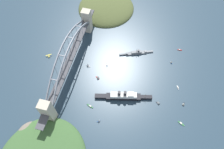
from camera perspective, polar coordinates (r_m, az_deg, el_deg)
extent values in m
plane|color=#283D4C|center=(417.96, -10.65, 1.69)|extent=(1400.00, 1400.00, 0.00)
cube|color=#BCB29E|center=(456.63, -6.77, 14.15)|extent=(15.02, 17.47, 54.17)
cube|color=#BCB29E|center=(355.41, -16.97, -9.49)|extent=(15.02, 17.47, 54.17)
cube|color=#47474C|center=(393.93, -11.34, 4.06)|extent=(190.89, 13.27, 2.40)
cube|color=#47474C|center=(468.04, -6.05, 16.01)|extent=(24.00, 13.27, 2.40)
cube|color=#47474C|center=(348.26, -18.33, -12.17)|extent=(24.00, 13.27, 2.40)
cube|color=gray|center=(442.79, -8.20, 13.92)|extent=(21.67, 1.80, 16.51)
cube|color=gray|center=(421.39, -9.28, 13.25)|extent=(21.37, 1.80, 13.61)
cube|color=gray|center=(402.39, -10.39, 12.20)|extent=(21.00, 1.80, 10.70)
cube|color=gray|center=(385.93, -11.53, 10.73)|extent=(20.57, 1.80, 7.75)
cube|color=gray|center=(372.18, -12.66, 8.82)|extent=(20.09, 1.80, 4.73)
cube|color=gray|center=(361.38, -13.77, 6.46)|extent=(20.09, 1.80, 4.73)
cube|color=gray|center=(353.81, -14.81, 3.67)|extent=(20.57, 1.80, 7.75)
cube|color=gray|center=(349.74, -15.78, 0.49)|extent=(21.00, 1.80, 10.70)
cube|color=gray|center=(349.47, -16.64, -2.99)|extent=(21.37, 1.80, 13.61)
cube|color=gray|center=(353.25, -17.37, -6.68)|extent=(21.67, 1.80, 16.51)
cube|color=gray|center=(439.28, -6.69, 13.70)|extent=(21.67, 1.80, 16.51)
cube|color=gray|center=(417.70, -7.70, 13.02)|extent=(21.37, 1.80, 13.61)
cube|color=gray|center=(398.52, -8.76, 11.96)|extent=(21.00, 1.80, 10.70)
cube|color=gray|center=(381.89, -9.84, 10.47)|extent=(20.57, 1.80, 7.75)
cube|color=gray|center=(367.99, -10.93, 8.53)|extent=(20.09, 1.80, 4.73)
cube|color=gray|center=(357.07, -12.01, 6.14)|extent=(20.09, 1.80, 4.73)
cube|color=gray|center=(349.40, -13.04, 3.31)|extent=(20.57, 1.80, 7.75)
cube|color=gray|center=(345.28, -14.00, 0.09)|extent=(21.00, 1.80, 10.70)
cube|color=gray|center=(345.01, -14.87, -3.44)|extent=(21.37, 1.80, 13.61)
cube|color=gray|center=(348.83, -15.62, -7.17)|extent=(21.67, 1.80, 16.51)
cube|color=gray|center=(452.35, -6.95, 14.06)|extent=(1.40, 11.94, 1.40)
cube|color=gray|center=(409.38, -9.04, 12.70)|extent=(1.40, 11.94, 1.40)
cube|color=gray|center=(376.32, -11.26, 9.73)|extent=(1.40, 11.94, 1.40)
cube|color=gray|center=(354.65, -13.43, 4.98)|extent=(1.40, 11.94, 1.40)
cube|color=gray|center=(346.51, -15.35, -1.40)|extent=(1.40, 11.94, 1.40)
cube|color=gray|center=(354.14, -16.84, -8.80)|extent=(1.40, 11.94, 1.40)
cylinder|color=gray|center=(435.96, -8.63, 13.08)|extent=(0.56, 0.56, 12.69)
cylinder|color=gray|center=(432.39, -7.10, 12.85)|extent=(0.56, 0.56, 12.69)
cylinder|color=gray|center=(419.65, -9.60, 11.70)|extent=(0.56, 0.56, 23.49)
cylinder|color=gray|center=(415.94, -8.03, 11.45)|extent=(0.56, 0.56, 23.49)
cylinder|color=gray|center=(404.86, -10.61, 10.06)|extent=(0.56, 0.56, 31.21)
cylinder|color=gray|center=(401.02, -9.00, 9.79)|extent=(0.56, 0.56, 31.21)
cylinder|color=gray|center=(391.72, -11.64, 8.14)|extent=(0.56, 0.56, 35.83)
cylinder|color=gray|center=(387.74, -9.99, 7.86)|extent=(0.56, 0.56, 35.83)
cylinder|color=gray|center=(380.36, -12.68, 5.96)|extent=(0.56, 0.56, 37.38)
cylinder|color=gray|center=(376.26, -11.00, 5.65)|extent=(0.56, 0.56, 37.38)
cylinder|color=gray|center=(370.95, -13.73, 3.51)|extent=(0.56, 0.56, 35.83)
cylinder|color=gray|center=(366.75, -12.02, 3.16)|extent=(0.56, 0.56, 35.83)
cylinder|color=gray|center=(363.64, -14.77, 0.80)|extent=(0.56, 0.56, 31.21)
cylinder|color=gray|center=(359.35, -13.04, 0.41)|extent=(0.56, 0.56, 31.21)
cylinder|color=gray|center=(358.59, -15.79, -2.13)|extent=(0.56, 0.56, 23.49)
cylinder|color=gray|center=(354.24, -14.05, -2.56)|extent=(0.56, 0.56, 23.49)
cylinder|color=gray|center=(355.95, -16.78, -5.25)|extent=(0.56, 0.56, 12.69)
cylinder|color=gray|center=(351.57, -15.04, -5.72)|extent=(0.56, 0.56, 12.69)
ellipsoid|color=#4C562D|center=(523.96, -1.59, 17.49)|extent=(130.96, 130.77, 31.92)
ellipsoid|color=#756B5B|center=(380.66, -21.78, -15.49)|extent=(54.01, 41.42, 16.74)
cube|color=black|center=(377.87, 3.09, -6.04)|extent=(25.23, 62.12, 5.78)
cube|color=black|center=(381.81, 9.23, -6.10)|extent=(10.96, 21.28, 5.78)
cube|color=black|center=(378.29, -3.11, -5.91)|extent=(12.25, 21.58, 5.78)
cube|color=white|center=(372.33, 3.13, -5.63)|extent=(20.10, 46.86, 6.55)
cube|color=white|center=(368.73, 5.13, -5.33)|extent=(11.05, 11.81, 3.20)
cylinder|color=black|center=(365.61, 3.55, -5.11)|extent=(5.43, 5.43, 8.69)
cylinder|color=black|center=(365.23, 1.93, -5.09)|extent=(5.43, 5.43, 8.69)
cylinder|color=tan|center=(374.41, 9.01, -5.58)|extent=(0.50, 0.50, 10.00)
cube|color=slate|center=(432.98, 6.56, 5.78)|extent=(21.74, 41.36, 3.08)
cube|color=slate|center=(428.63, 2.91, 5.45)|extent=(8.02, 14.09, 3.08)
cube|color=slate|center=(439.03, 10.12, 6.09)|extent=(8.62, 14.32, 3.08)
cube|color=slate|center=(430.55, 6.60, 6.03)|extent=(12.87, 21.46, 3.08)
cylinder|color=slate|center=(427.71, 4.08, 5.77)|extent=(5.01, 5.01, 2.20)
cylinder|color=slate|center=(434.89, 9.06, 6.21)|extent=(5.01, 5.01, 2.20)
cylinder|color=slate|center=(425.42, 6.68, 6.57)|extent=(0.60, 0.60, 10.00)
cylinder|color=#4C4C51|center=(428.42, 7.19, 6.38)|extent=(3.94, 3.94, 4.40)
cylinder|color=#B7B7B2|center=(445.56, -16.83, 4.73)|extent=(5.84, 4.31, 0.90)
cylinder|color=#B7B7B2|center=(445.31, -16.45, 4.85)|extent=(5.84, 4.31, 0.90)
cylinder|color=navy|center=(444.79, -16.87, 4.81)|extent=(0.14, 0.14, 1.09)
cylinder|color=navy|center=(444.55, -16.48, 4.92)|extent=(0.14, 0.14, 1.09)
ellipsoid|color=gold|center=(443.76, -16.71, 4.95)|extent=(6.42, 4.86, 1.27)
cylinder|color=navy|center=(445.73, -16.78, 5.25)|extent=(1.34, 1.45, 1.21)
cube|color=gold|center=(443.89, -16.75, 5.08)|extent=(7.67, 10.34, 0.20)
cube|color=gold|center=(441.75, -16.65, 4.67)|extent=(3.29, 4.18, 0.12)
cube|color=navy|center=(440.78, -16.69, 4.77)|extent=(0.98, 0.71, 1.50)
cube|color=black|center=(394.59, 18.74, -7.61)|extent=(4.74, 3.09, 0.99)
cube|color=black|center=(396.01, 18.88, -7.27)|extent=(1.64, 1.25, 0.99)
cube|color=black|center=(393.18, 18.60, -7.96)|extent=(1.69, 1.42, 0.99)
cylinder|color=tan|center=(391.74, 18.90, -7.36)|extent=(0.16, 0.16, 5.97)
cone|color=silver|center=(391.38, 18.83, -7.53)|extent=(4.95, 4.95, 4.78)
cube|color=#234C8C|center=(363.58, -3.65, -12.45)|extent=(3.94, 4.12, 1.06)
cube|color=#234C8C|center=(363.35, -4.02, -12.62)|extent=(1.47, 1.52, 1.06)
cube|color=#234C8C|center=(363.83, -3.28, -12.28)|extent=(1.60, 1.63, 1.06)
cylinder|color=tan|center=(360.05, -3.73, -12.28)|extent=(0.16, 0.16, 6.35)
cone|color=white|center=(360.46, -3.56, -12.22)|extent=(4.99, 4.99, 5.08)
cube|color=#2D6B3D|center=(374.63, -5.99, -8.45)|extent=(5.31, 8.27, 1.18)
cube|color=#2D6B3D|center=(376.24, -6.62, -8.03)|extent=(2.34, 2.97, 1.18)
cube|color=#2D6B3D|center=(373.08, -5.35, -8.87)|extent=(2.63, 3.07, 1.18)
cube|color=beige|center=(373.34, -5.88, -8.47)|extent=(3.44, 4.42, 0.99)
cube|color=black|center=(414.08, -1.38, 2.52)|extent=(5.16, 2.85, 1.06)
cube|color=black|center=(412.26, -1.37, 2.15)|extent=(1.81, 1.28, 1.06)
cube|color=black|center=(415.93, -1.38, 2.90)|extent=(1.86, 1.45, 1.06)
cube|color=beige|center=(413.47, -1.38, 2.68)|extent=(2.71, 1.89, 1.25)
cube|color=#B2231E|center=(457.96, 17.82, 6.33)|extent=(2.57, 5.68, 1.09)
cube|color=#B2231E|center=(458.79, 18.26, 6.27)|extent=(1.28, 1.94, 1.09)
cube|color=#B2231E|center=(457.16, 17.37, 6.39)|extent=(1.50, 1.96, 1.09)
cube|color=beige|center=(457.06, 17.77, 6.42)|extent=(1.87, 2.90, 0.92)
cube|color=#234C8C|center=(433.46, 15.75, 3.06)|extent=(3.83, 3.55, 0.99)
cube|color=#234C8C|center=(432.52, 15.93, 2.81)|extent=(1.38, 1.31, 0.99)
cube|color=#234C8C|center=(434.41, 15.56, 3.31)|extent=(1.47, 1.41, 0.99)
cylinder|color=tan|center=(430.83, 15.87, 3.26)|extent=(0.16, 0.16, 5.36)
cone|color=silver|center=(431.46, 15.78, 3.35)|extent=(4.92, 4.92, 4.29)
cube|color=silver|center=(406.70, 17.32, -3.38)|extent=(5.33, 3.95, 1.24)
cube|color=silver|center=(407.97, 17.17, -2.98)|extent=(1.97, 1.73, 1.24)
cube|color=silver|center=(405.45, 17.48, -3.78)|extent=(2.06, 1.94, 1.24)
cube|color=beige|center=(405.37, 17.40, -3.37)|extent=(2.93, 2.55, 1.36)
cube|color=silver|center=(415.59, -6.44, 2.30)|extent=(3.63, 5.52, 1.05)
cube|color=silver|center=(414.29, -6.06, 2.10)|extent=(1.45, 1.92, 1.05)
cube|color=silver|center=(416.91, -6.82, 2.50)|extent=(1.64, 1.98, 1.05)
cylinder|color=tan|center=(411.95, -6.45, 2.60)|extent=(0.16, 0.16, 7.40)
cone|color=white|center=(412.83, -6.61, 2.66)|extent=(5.86, 5.86, 5.92)
cube|color=#2D6B3D|center=(379.72, 18.20, -12.48)|extent=(6.24, 8.21, 0.81)
cube|color=#2D6B3D|center=(379.93, 18.85, -12.91)|extent=(2.69, 3.04, 0.81)
cube|color=#2D6B3D|center=(379.58, 17.56, -12.05)|extent=(3.00, 3.20, 0.81)
cube|color=beige|center=(378.83, 18.12, -12.35)|extent=(3.97, 4.53, 1.09)
cube|color=#B2231E|center=(399.67, -3.89, -0.89)|extent=(4.37, 5.73, 0.83)
cube|color=#B2231E|center=(401.02, -4.26, -0.61)|extent=(1.69, 2.03, 0.83)
cube|color=#B2231E|center=(398.35, -3.52, -1.17)|extent=(1.88, 2.12, 0.83)
cylinder|color=tan|center=(395.93, -3.98, -0.52)|extent=(0.16, 0.16, 8.29)
cone|color=silver|center=(395.69, -3.81, -0.67)|extent=(6.47, 6.47, 6.63)
cube|color=black|center=(383.71, 12.30, -7.55)|extent=(3.64, 5.17, 0.75)
cube|color=black|center=(383.86, 11.88, -7.32)|extent=(1.45, 1.81, 0.75)
cube|color=black|center=(383.58, 12.71, -7.77)|extent=(1.63, 1.87, 0.75)
cylinder|color=tan|center=(380.27, 12.35, -7.28)|extent=(0.16, 0.16, 7.00)
cone|color=white|center=(380.52, 12.52, -7.40)|extent=(5.53, 5.53, 5.60)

